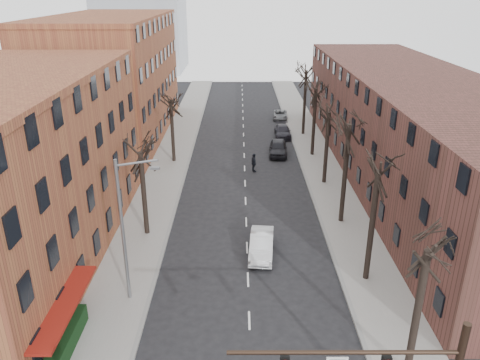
{
  "coord_description": "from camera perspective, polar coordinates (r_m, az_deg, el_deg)",
  "views": [
    {
      "loc": [
        -0.57,
        -13.44,
        17.53
      ],
      "look_at": [
        -0.5,
        19.18,
        4.0
      ],
      "focal_mm": 35.0,
      "sensor_mm": 36.0,
      "label": 1
    }
  ],
  "objects": [
    {
      "name": "tree_left_b",
      "position": [
        51.06,
        -8.03,
        2.22
      ],
      "size": [
        5.2,
        5.2,
        9.5
      ],
      "primitive_type": null,
      "color": "black",
      "rests_on": "ground"
    },
    {
      "name": "building_right",
      "position": [
        48.15,
        20.14,
        6.06
      ],
      "size": [
        12.0,
        50.0,
        10.0
      ],
      "primitive_type": "cube",
      "color": "#512B25",
      "rests_on": "ground"
    },
    {
      "name": "parked_car_mid",
      "position": [
        59.33,
        5.22,
        5.93
      ],
      "size": [
        1.95,
        4.72,
        1.36
      ],
      "primitive_type": "imported",
      "rotation": [
        0.0,
        0.0,
        -0.01
      ],
      "color": "black",
      "rests_on": "ground"
    },
    {
      "name": "building_left_far",
      "position": [
        60.4,
        -15.24,
        11.72
      ],
      "size": [
        12.0,
        28.0,
        14.0
      ],
      "primitive_type": "cube",
      "color": "brown",
      "rests_on": "ground"
    },
    {
      "name": "streetlight",
      "position": [
        27.35,
        -13.83,
        -5.43
      ],
      "size": [
        2.45,
        0.22,
        9.03
      ],
      "color": "slate",
      "rests_on": "ground"
    },
    {
      "name": "tree_left_a",
      "position": [
        36.68,
        -11.23,
        -6.5
      ],
      "size": [
        5.2,
        5.2,
        9.5
      ],
      "primitive_type": null,
      "color": "black",
      "rests_on": "ground"
    },
    {
      "name": "tree_right_b",
      "position": [
        31.96,
        15.03,
        -11.63
      ],
      "size": [
        5.2,
        5.2,
        10.8
      ],
      "primitive_type": null,
      "color": "black",
      "rests_on": "ground"
    },
    {
      "name": "tree_right_e",
      "position": [
        53.09,
        8.76,
        2.97
      ],
      "size": [
        5.2,
        5.2,
        10.8
      ],
      "primitive_type": null,
      "color": "black",
      "rests_on": "ground"
    },
    {
      "name": "parked_car_near",
      "position": [
        52.64,
        4.66,
        3.95
      ],
      "size": [
        2.27,
        4.95,
        1.64
      ],
      "primitive_type": "imported",
      "rotation": [
        0.0,
        0.0,
        -0.07
      ],
      "color": "black",
      "rests_on": "ground"
    },
    {
      "name": "pedestrian_crossing",
      "position": [
        47.49,
        1.7,
        2.12
      ],
      "size": [
        0.79,
        1.23,
        1.95
      ],
      "primitive_type": "imported",
      "rotation": [
        0.0,
        0.0,
        1.87
      ],
      "color": "black",
      "rests_on": "ground"
    },
    {
      "name": "parked_car_far",
      "position": [
        67.56,
        4.92,
        7.92
      ],
      "size": [
        2.26,
        4.36,
        1.18
      ],
      "primitive_type": "imported",
      "rotation": [
        0.0,
        0.0,
        -0.07
      ],
      "color": "slate",
      "rests_on": "ground"
    },
    {
      "name": "tree_right_f",
      "position": [
        60.61,
        7.67,
        5.51
      ],
      "size": [
        5.2,
        5.2,
        11.6
      ],
      "primitive_type": null,
      "color": "black",
      "rests_on": "ground"
    },
    {
      "name": "sidewalk_left",
      "position": [
        52.02,
        -8.33,
        2.68
      ],
      "size": [
        4.0,
        90.0,
        0.15
      ],
      "primitive_type": "cube",
      "color": "gray",
      "rests_on": "ground"
    },
    {
      "name": "building_left_near",
      "position": [
        34.35,
        -26.8,
        0.39
      ],
      "size": [
        12.0,
        26.0,
        12.0
      ],
      "primitive_type": "cube",
      "color": "brown",
      "rests_on": "ground"
    },
    {
      "name": "sidewalk_right",
      "position": [
        52.2,
        9.35,
        2.68
      ],
      "size": [
        4.0,
        90.0,
        0.15
      ],
      "primitive_type": "cube",
      "color": "gray",
      "rests_on": "ground"
    },
    {
      "name": "tree_right_c",
      "position": [
        38.63,
        12.15,
        -5.01
      ],
      "size": [
        5.2,
        5.2,
        11.6
      ],
      "primitive_type": null,
      "color": "black",
      "rests_on": "ground"
    },
    {
      "name": "hedge",
      "position": [
        26.55,
        -20.9,
        -18.75
      ],
      "size": [
        0.8,
        6.0,
        1.0
      ],
      "primitive_type": "cube",
      "color": "black",
      "rests_on": "sidewalk_left"
    },
    {
      "name": "tree_right_d",
      "position": [
        45.73,
        10.19,
        -0.39
      ],
      "size": [
        5.2,
        5.2,
        10.0
      ],
      "primitive_type": null,
      "color": "black",
      "rests_on": "ground"
    },
    {
      "name": "silver_sedan",
      "position": [
        33.17,
        2.64,
        -7.87
      ],
      "size": [
        1.99,
        4.72,
        1.52
      ],
      "primitive_type": "imported",
      "rotation": [
        0.0,
        0.0,
        -0.08
      ],
      "color": "silver",
      "rests_on": "ground"
    },
    {
      "name": "awning_left",
      "position": [
        27.63,
        -19.79,
        -18.47
      ],
      "size": [
        1.2,
        7.0,
        0.15
      ],
      "primitive_type": "cube",
      "color": "maroon",
      "rests_on": "ground"
    }
  ]
}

